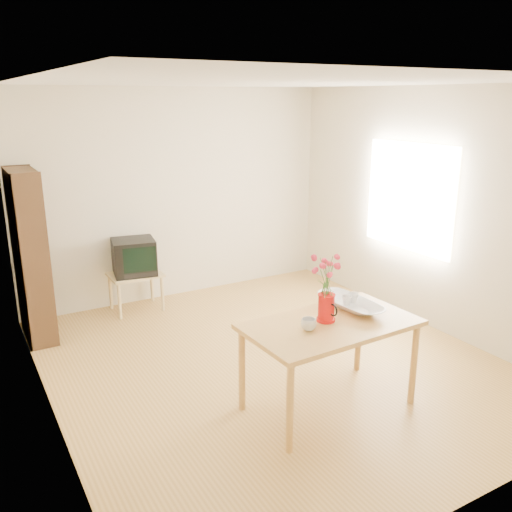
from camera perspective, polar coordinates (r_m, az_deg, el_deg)
room at (r=4.92m, az=2.01°, el=2.57°), size 4.50×4.50×4.50m
table at (r=4.43m, az=7.83°, el=-7.91°), size 1.41×0.84×0.75m
tv_stand at (r=6.62m, az=-12.58°, el=-2.41°), size 0.60×0.45×0.46m
bookshelf at (r=6.06m, az=-22.55°, el=-0.56°), size 0.28×0.70×1.80m
pitcher at (r=4.37m, az=7.38°, el=-5.51°), size 0.15×0.23×0.23m
flowers at (r=4.27m, az=7.54°, el=-1.78°), size 0.26×0.26×0.37m
mug at (r=4.22m, az=5.57°, el=-7.18°), size 0.16×0.16×0.09m
bowl at (r=4.63m, az=9.99°, el=-2.97°), size 0.47×0.47×0.42m
teacup_a at (r=4.62m, az=9.58°, el=-3.53°), size 0.11×0.11×0.07m
teacup_b at (r=4.69m, az=10.23°, el=-3.26°), size 0.09×0.09×0.07m
television at (r=6.55m, az=-12.77°, el=-0.00°), size 0.55×0.52×0.42m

